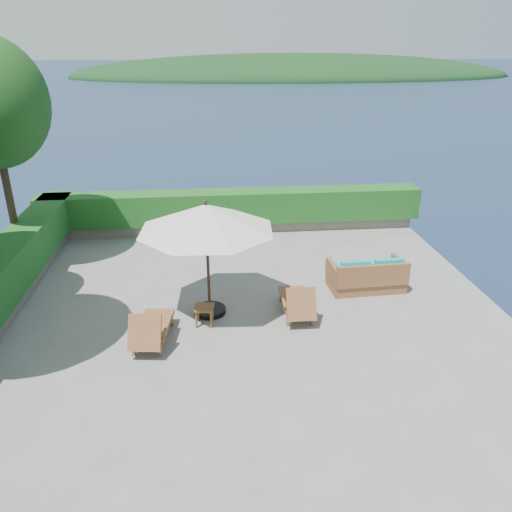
{
  "coord_description": "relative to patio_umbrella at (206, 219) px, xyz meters",
  "views": [
    {
      "loc": [
        -0.79,
        -10.06,
        5.77
      ],
      "look_at": [
        0.3,
        0.8,
        1.1
      ],
      "focal_mm": 35.0,
      "sensor_mm": 36.0,
      "label": 1
    }
  ],
  "objects": [
    {
      "name": "wicker_loveseat",
      "position": [
        3.97,
        0.8,
        -1.95
      ],
      "size": [
        1.92,
        1.05,
        0.92
      ],
      "rotation": [
        0.0,
        0.0,
        0.05
      ],
      "color": "brown",
      "rests_on": "ground"
    },
    {
      "name": "hedge_far",
      "position": [
        0.84,
        5.47,
        -1.46
      ],
      "size": [
        12.4,
        0.9,
        1.0
      ],
      "primitive_type": "cube",
      "color": "#134516",
      "rests_on": "planter_wall_far"
    },
    {
      "name": "foundation",
      "position": [
        0.84,
        -0.13,
        -3.86
      ],
      "size": [
        12.0,
        12.0,
        3.0
      ],
      "primitive_type": "cube",
      "color": "#5C5549",
      "rests_on": "ocean"
    },
    {
      "name": "side_table",
      "position": [
        -0.12,
        -0.5,
        -1.94
      ],
      "size": [
        0.46,
        0.46,
        0.44
      ],
      "rotation": [
        0.0,
        0.0,
        -0.12
      ],
      "color": "brown",
      "rests_on": "ground"
    },
    {
      "name": "ground",
      "position": [
        0.84,
        -0.13,
        -2.31
      ],
      "size": [
        12.0,
        12.0,
        0.0
      ],
      "primitive_type": "plane",
      "color": "gray",
      "rests_on": "ground"
    },
    {
      "name": "lounge_right",
      "position": [
        1.99,
        -0.34,
        -1.93
      ],
      "size": [
        0.73,
        1.58,
        0.91
      ],
      "rotation": [
        0.0,
        0.0,
        -0.01
      ],
      "color": "brown",
      "rests_on": "ground"
    },
    {
      "name": "offshore_island",
      "position": [
        25.84,
        139.87,
        -5.31
      ],
      "size": [
        126.0,
        57.6,
        12.6
      ],
      "primitive_type": "ellipsoid",
      "color": "#133316",
      "rests_on": "ocean"
    },
    {
      "name": "planter_wall_far",
      "position": [
        0.84,
        5.47,
        -2.13
      ],
      "size": [
        12.0,
        0.6,
        0.36
      ],
      "primitive_type": "cube",
      "color": "gray",
      "rests_on": "ground"
    },
    {
      "name": "lounge_left",
      "position": [
        -1.21,
        -1.18,
        -1.93
      ],
      "size": [
        0.85,
        1.65,
        0.91
      ],
      "rotation": [
        0.0,
        0.0,
        -0.13
      ],
      "color": "brown",
      "rests_on": "ground"
    },
    {
      "name": "patio_umbrella",
      "position": [
        0.0,
        0.0,
        0.0
      ],
      "size": [
        3.87,
        3.87,
        2.73
      ],
      "rotation": [
        0.0,
        0.0,
        0.33
      ],
      "color": "black",
      "rests_on": "ground"
    },
    {
      "name": "ocean",
      "position": [
        0.84,
        -0.13,
        -5.31
      ],
      "size": [
        600.0,
        600.0,
        0.0
      ],
      "primitive_type": "plane",
      "color": "#142540",
      "rests_on": "ground"
    }
  ]
}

